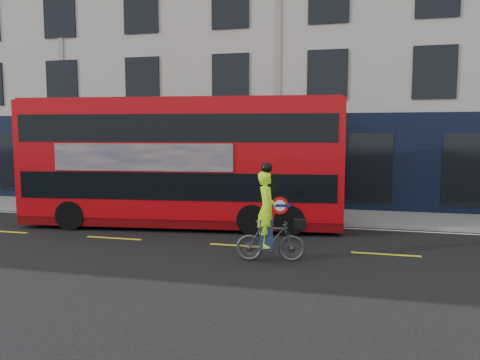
% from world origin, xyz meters
% --- Properties ---
extents(ground, '(120.00, 120.00, 0.00)m').
position_xyz_m(ground, '(0.00, 0.00, 0.00)').
color(ground, black).
rests_on(ground, ground).
extents(pavement, '(60.00, 3.00, 0.12)m').
position_xyz_m(pavement, '(0.00, 6.50, 0.06)').
color(pavement, gray).
rests_on(pavement, ground).
extents(kerb, '(60.00, 0.12, 0.13)m').
position_xyz_m(kerb, '(0.00, 5.00, 0.07)').
color(kerb, gray).
rests_on(kerb, ground).
extents(building_terrace, '(50.00, 10.07, 15.00)m').
position_xyz_m(building_terrace, '(0.00, 12.94, 7.49)').
color(building_terrace, '#AFACA5').
rests_on(building_terrace, ground).
extents(road_edge_line, '(58.00, 0.10, 0.01)m').
position_xyz_m(road_edge_line, '(0.00, 4.70, 0.00)').
color(road_edge_line, silver).
rests_on(road_edge_line, ground).
extents(lane_dashes, '(58.00, 0.12, 0.01)m').
position_xyz_m(lane_dashes, '(0.00, 1.50, 0.00)').
color(lane_dashes, yellow).
rests_on(lane_dashes, ground).
extents(bus, '(11.02, 3.66, 4.36)m').
position_xyz_m(bus, '(-2.59, 3.80, 2.24)').
color(bus, '#B2070D').
rests_on(bus, ground).
extents(cyclist, '(1.80, 0.80, 2.51)m').
position_xyz_m(cyclist, '(1.07, 0.14, 0.86)').
color(cyclist, '#404344').
rests_on(cyclist, ground).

